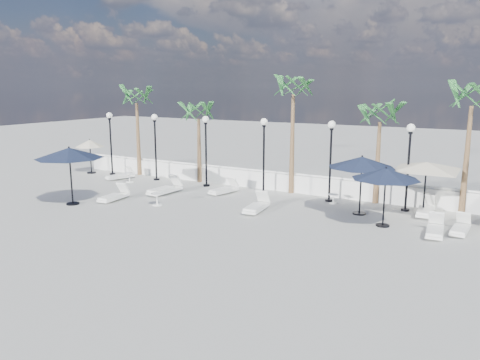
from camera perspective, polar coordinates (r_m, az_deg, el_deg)
The scene contains 29 objects.
ground at distance 18.67m, azimuth -6.16°, elevation -5.53°, with size 100.00×100.00×0.00m, color #9F9E9A.
balustrade at distance 24.84m, azimuth 3.91°, elevation -0.11°, with size 26.00×0.30×1.01m.
lamppost_0 at distance 29.80m, azimuth -15.52°, elevation 5.37°, with size 0.36×0.36×3.84m.
lamppost_1 at distance 27.45m, azimuth -10.31°, elevation 5.11°, with size 0.36×0.36×3.84m.
lamppost_2 at distance 25.37m, azimuth -4.19°, elevation 4.76°, with size 0.36×0.36×3.84m.
lamppost_3 at distance 23.63m, azimuth 2.93°, elevation 4.28°, with size 0.36×0.36×3.84m.
lamppost_4 at distance 22.30m, azimuth 11.01°, elevation 3.66°, with size 0.36×0.36×3.84m.
lamppost_5 at distance 21.46m, azimuth 19.91°, elevation 2.89°, with size 0.36×0.36×3.84m.
palm_0 at distance 29.22m, azimuth -12.50°, elevation 9.42°, with size 2.60×2.60×5.50m.
palm_1 at distance 26.48m, azimuth -5.08°, elevation 7.77°, with size 2.60×2.60×4.70m.
palm_2 at distance 23.67m, azimuth 6.52°, elevation 10.61°, with size 2.60×2.60×6.10m.
palm_3 at distance 22.39m, azimuth 16.71°, elevation 7.17°, with size 2.60×2.60×4.90m.
palm_4 at distance 21.83m, azimuth 26.42°, elevation 8.43°, with size 2.60×2.60×5.70m.
lounger_0 at distance 28.45m, azimuth -14.37°, elevation 0.51°, with size 1.09×1.79×0.64m.
lounger_1 at distance 24.13m, azimuth -9.11°, elevation -1.07°, with size 0.85×2.14×0.78m.
lounger_2 at distance 23.27m, azimuth -15.11°, elevation -1.89°, with size 0.73×1.84×0.67m.
lounger_3 at distance 20.56m, azimuth 2.06°, elevation -3.19°, with size 0.82×1.96×0.71m.
lounger_4 at distance 23.90m, azimuth -1.95°, elevation -1.15°, with size 0.95×1.86×0.67m.
lounger_5 at distance 21.49m, azimuth 21.69°, elevation -3.35°, with size 0.74×1.95×0.72m.
lounger_6 at distance 18.76m, azimuth 22.67°, elevation -5.57°, with size 0.73×1.83×0.67m.
lounger_7 at distance 19.39m, azimuth 25.29°, elevation -5.31°, with size 0.64×1.68×0.62m.
side_table_0 at distance 27.43m, azimuth -13.31°, elevation 0.40°, with size 0.55×0.55×0.54m.
side_table_1 at distance 21.90m, azimuth -10.07°, elevation -2.19°, with size 0.57×0.57×0.56m.
side_table_2 at distance 22.33m, azimuth 11.30°, elevation -2.15°, with size 0.46×0.46×0.45m.
parasol_navy_left at distance 22.71m, azimuth -20.10°, elevation 3.07°, with size 3.08×3.08×2.72m.
parasol_navy_mid at distance 18.85m, azimuth 17.36°, elevation 0.69°, with size 2.65×2.65×2.37m.
parasol_navy_right at distance 20.35m, azimuth 14.64°, elevation 2.08°, with size 2.86×2.86×2.56m.
parasol_cream_sq_a at distance 21.09m, azimuth 21.82°, elevation 2.01°, with size 5.00×5.00×2.45m.
parasol_cream_small at distance 30.74m, azimuth -17.85°, elevation 4.22°, with size 1.77×1.77×2.17m.
Camera 1 is at (10.46, -14.48, 5.42)m, focal length 35.00 mm.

